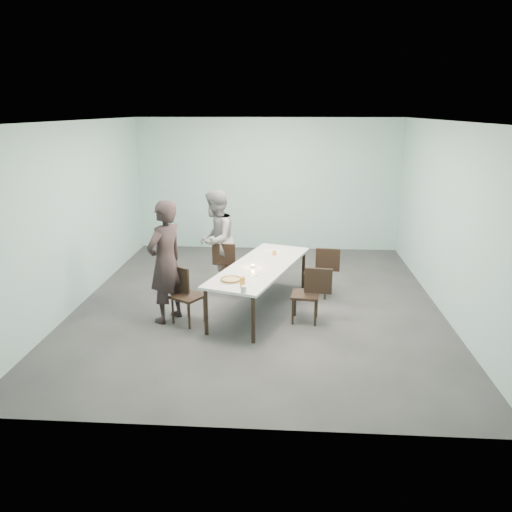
# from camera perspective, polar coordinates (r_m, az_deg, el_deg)

# --- Properties ---
(ground) EXTENTS (7.00, 7.00, 0.00)m
(ground) POSITION_cam_1_polar(r_m,az_deg,el_deg) (8.55, 0.26, -5.34)
(ground) COLOR #333335
(ground) RESTS_ON ground
(room_shell) EXTENTS (6.02, 7.02, 3.01)m
(room_shell) POSITION_cam_1_polar(r_m,az_deg,el_deg) (8.02, 0.28, 8.21)
(room_shell) COLOR #A0C9C7
(room_shell) RESTS_ON ground
(table) EXTENTS (1.66, 2.75, 0.75)m
(table) POSITION_cam_1_polar(r_m,az_deg,el_deg) (8.08, 0.51, -1.44)
(table) COLOR white
(table) RESTS_ON ground
(chair_near_left) EXTENTS (0.64, 0.58, 0.87)m
(chair_near_left) POSITION_cam_1_polar(r_m,az_deg,el_deg) (7.73, -8.22, -3.97)
(chair_near_left) COLOR black
(chair_near_left) RESTS_ON ground
(chair_far_left) EXTENTS (0.63, 0.46, 0.87)m
(chair_far_left) POSITION_cam_1_polar(r_m,az_deg,el_deg) (8.97, -3.01, -0.90)
(chair_far_left) COLOR black
(chair_far_left) RESTS_ON ground
(chair_near_right) EXTENTS (0.63, 0.46, 0.87)m
(chair_near_right) POSITION_cam_1_polar(r_m,az_deg,el_deg) (7.69, 6.28, -3.99)
(chair_near_right) COLOR black
(chair_near_right) RESTS_ON ground
(chair_far_right) EXTENTS (0.63, 0.47, 0.87)m
(chair_far_right) POSITION_cam_1_polar(r_m,az_deg,el_deg) (8.77, 7.44, -1.44)
(chair_far_right) COLOR black
(chair_far_right) RESTS_ON ground
(diner_near) EXTENTS (0.74, 0.83, 1.90)m
(diner_near) POSITION_cam_1_polar(r_m,az_deg,el_deg) (7.68, -10.30, -0.67)
(diner_near) COLOR black
(diner_near) RESTS_ON ground
(diner_far) EXTENTS (0.80, 0.96, 1.80)m
(diner_far) POSITION_cam_1_polar(r_m,az_deg,el_deg) (9.06, -4.63, 1.88)
(diner_far) COLOR gray
(diner_far) RESTS_ON ground
(pizza) EXTENTS (0.34, 0.34, 0.04)m
(pizza) POSITION_cam_1_polar(r_m,az_deg,el_deg) (7.34, -2.86, -2.72)
(pizza) COLOR white
(pizza) RESTS_ON table
(side_plate) EXTENTS (0.18, 0.18, 0.01)m
(side_plate) POSITION_cam_1_polar(r_m,az_deg,el_deg) (7.61, -0.34, -2.08)
(side_plate) COLOR white
(side_plate) RESTS_ON table
(beer_glass) EXTENTS (0.08, 0.08, 0.15)m
(beer_glass) POSITION_cam_1_polar(r_m,az_deg,el_deg) (7.07, -1.56, -2.98)
(beer_glass) COLOR orange
(beer_glass) RESTS_ON table
(water_tumbler) EXTENTS (0.08, 0.08, 0.09)m
(water_tumbler) POSITION_cam_1_polar(r_m,az_deg,el_deg) (6.88, -1.41, -3.81)
(water_tumbler) COLOR silver
(water_tumbler) RESTS_ON table
(tealight) EXTENTS (0.06, 0.06, 0.05)m
(tealight) POSITION_cam_1_polar(r_m,az_deg,el_deg) (7.93, -0.36, -1.19)
(tealight) COLOR silver
(tealight) RESTS_ON table
(amber_tumbler) EXTENTS (0.07, 0.07, 0.08)m
(amber_tumbler) POSITION_cam_1_polar(r_m,az_deg,el_deg) (8.60, 2.11, 0.35)
(amber_tumbler) COLOR orange
(amber_tumbler) RESTS_ON table
(menu) EXTENTS (0.35, 0.30, 0.01)m
(menu) POSITION_cam_1_polar(r_m,az_deg,el_deg) (8.84, 1.87, 0.55)
(menu) COLOR silver
(menu) RESTS_ON table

